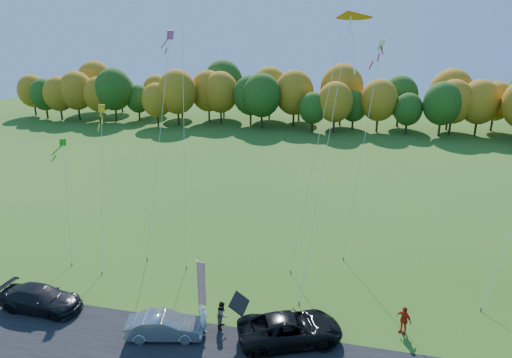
% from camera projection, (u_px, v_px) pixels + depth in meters
% --- Properties ---
extents(ground, '(160.00, 160.00, 0.00)m').
position_uv_depth(ground, '(234.00, 316.00, 28.12)').
color(ground, '#285817').
extents(tree_line, '(116.00, 12.00, 10.00)m').
position_uv_depth(tree_line, '(321.00, 130.00, 78.90)').
color(tree_line, '#1E4711').
rests_on(tree_line, ground).
extents(black_suv, '(6.50, 4.83, 1.64)m').
position_uv_depth(black_suv, '(290.00, 329.00, 25.67)').
color(black_suv, black).
rests_on(black_suv, ground).
extents(silver_sedan, '(4.61, 2.49, 1.44)m').
position_uv_depth(silver_sedan, '(165.00, 326.00, 26.06)').
color(silver_sedan, '#A1A2A6').
rests_on(silver_sedan, ground).
extents(dark_truck_a, '(5.26, 2.21, 1.52)m').
position_uv_depth(dark_truck_a, '(41.00, 298.00, 28.64)').
color(dark_truck_a, black).
rests_on(dark_truck_a, ground).
extents(person_tailgate_a, '(0.56, 0.74, 1.84)m').
position_uv_depth(person_tailgate_a, '(203.00, 320.00, 26.26)').
color(person_tailgate_a, white).
rests_on(person_tailgate_a, ground).
extents(person_tailgate_b, '(0.64, 0.82, 1.68)m').
position_uv_depth(person_tailgate_b, '(222.00, 314.00, 26.91)').
color(person_tailgate_b, gray).
rests_on(person_tailgate_b, ground).
extents(person_east, '(1.04, 0.95, 1.71)m').
position_uv_depth(person_east, '(404.00, 320.00, 26.41)').
color(person_east, red).
rests_on(person_east, ground).
extents(feather_flag, '(0.51, 0.10, 3.86)m').
position_uv_depth(feather_flag, '(201.00, 283.00, 27.34)').
color(feather_flag, '#999999').
rests_on(feather_flag, ground).
extents(kite_delta_blue, '(4.66, 11.07, 30.02)m').
position_uv_depth(kite_delta_blue, '(183.00, 60.00, 34.02)').
color(kite_delta_blue, '#4C3F33').
rests_on(kite_delta_blue, ground).
extents(kite_parafoil_orange, '(6.05, 11.38, 29.12)m').
position_uv_depth(kite_parafoil_orange, '(334.00, 65.00, 33.06)').
color(kite_parafoil_orange, '#4C3F33').
rests_on(kite_parafoil_orange, ground).
extents(kite_delta_red, '(3.22, 10.02, 19.33)m').
position_uv_depth(kite_delta_red, '(328.00, 144.00, 30.41)').
color(kite_delta_red, '#4C3F33').
rests_on(kite_delta_red, ground).
extents(kite_diamond_yellow, '(2.93, 6.56, 11.59)m').
position_uv_depth(kite_diamond_yellow, '(102.00, 186.00, 34.20)').
color(kite_diamond_yellow, '#4C3F33').
rests_on(kite_diamond_yellow, ground).
extents(kite_diamond_green, '(2.92, 4.59, 8.99)m').
position_uv_depth(kite_diamond_green, '(67.00, 201.00, 34.93)').
color(kite_diamond_green, '#4C3F33').
rests_on(kite_diamond_green, ground).
extents(kite_diamond_white, '(2.37, 6.79, 16.46)m').
position_uv_depth(kite_diamond_white, '(363.00, 149.00, 35.10)').
color(kite_diamond_white, '#4C3F33').
rests_on(kite_diamond_white, ground).
extents(kite_diamond_pink, '(1.38, 9.06, 17.09)m').
position_uv_depth(kite_diamond_pink, '(159.00, 140.00, 36.31)').
color(kite_diamond_pink, '#4C3F33').
rests_on(kite_diamond_pink, ground).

